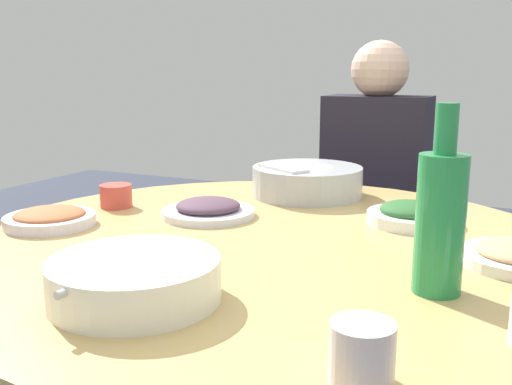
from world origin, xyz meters
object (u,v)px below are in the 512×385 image
at_px(dish_greens, 411,215).
at_px(dish_tofu_braise, 50,218).
at_px(tea_cup_far, 362,354).
at_px(stool_for_diner_right, 369,320).
at_px(rice_bowl, 307,181).
at_px(green_bottle, 440,219).
at_px(dish_eggplant, 208,209).
at_px(tea_cup_near, 116,196).
at_px(diner_right, 376,173).
at_px(round_dining_table, 266,301).
at_px(soup_bowl, 135,281).

xyz_separation_m(dish_greens, dish_tofu_braise, (-0.36, 0.71, -0.00)).
xyz_separation_m(tea_cup_far, stool_for_diner_right, (1.37, 0.33, -0.59)).
distance_m(rice_bowl, green_bottle, 0.71).
bearing_deg(dish_tofu_braise, stool_for_diner_right, -24.27).
relative_size(dish_eggplant, tea_cup_near, 2.76).
bearing_deg(dish_greens, rice_bowl, 60.74).
xyz_separation_m(dish_eggplant, dish_greens, (0.14, -0.44, 0.00)).
relative_size(rice_bowl, dish_eggplant, 1.37).
distance_m(dish_greens, diner_right, 0.71).
distance_m(round_dining_table, stool_for_diner_right, 1.01).
bearing_deg(tea_cup_near, diner_right, -28.38).
height_order(dish_greens, diner_right, diner_right).
relative_size(dish_eggplant, green_bottle, 0.75).
height_order(green_bottle, stool_for_diner_right, green_bottle).
bearing_deg(tea_cup_near, stool_for_diner_right, -28.38).
bearing_deg(tea_cup_near, round_dining_table, -101.60).
xyz_separation_m(green_bottle, tea_cup_near, (0.24, 0.81, -0.09)).
height_order(soup_bowl, tea_cup_far, tea_cup_far).
xyz_separation_m(rice_bowl, dish_greens, (-0.17, -0.31, -0.02)).
bearing_deg(tea_cup_far, green_bottle, -5.79).
height_order(dish_eggplant, green_bottle, green_bottle).
distance_m(dish_greens, tea_cup_far, 0.71).
bearing_deg(tea_cup_far, round_dining_table, 35.09).
relative_size(soup_bowl, dish_greens, 1.44).
height_order(rice_bowl, green_bottle, green_bottle).
distance_m(rice_bowl, dish_tofu_braise, 0.66).
relative_size(stool_for_diner_right, diner_right, 0.58).
xyz_separation_m(dish_eggplant, tea_cup_near, (-0.02, 0.25, 0.01)).
bearing_deg(rice_bowl, green_bottle, -143.21).
height_order(dish_eggplant, dish_greens, dish_greens).
bearing_deg(dish_tofu_braise, tea_cup_far, -113.76).
xyz_separation_m(dish_greens, stool_for_diner_right, (0.67, 0.25, -0.57)).
height_order(rice_bowl, tea_cup_far, rice_bowl).
bearing_deg(soup_bowl, diner_right, -1.63).
height_order(soup_bowl, dish_tofu_braise, soup_bowl).
relative_size(dish_eggplant, dish_tofu_braise, 1.11).
xyz_separation_m(round_dining_table, stool_for_diner_right, (0.92, 0.01, -0.42)).
distance_m(round_dining_table, green_bottle, 0.46).
bearing_deg(dish_greens, tea_cup_far, -173.36).
distance_m(stool_for_diner_right, diner_right, 0.54).
relative_size(round_dining_table, soup_bowl, 4.45).
bearing_deg(tea_cup_far, dish_greens, 6.64).
distance_m(soup_bowl, dish_tofu_braise, 0.50).
bearing_deg(green_bottle, dish_tofu_braise, 87.40).
relative_size(green_bottle, tea_cup_far, 3.98).
bearing_deg(round_dining_table, soup_bowl, 173.38).
relative_size(dish_tofu_braise, tea_cup_near, 2.49).
xyz_separation_m(soup_bowl, dish_greens, (0.62, -0.28, -0.01)).
bearing_deg(tea_cup_near, dish_eggplant, -86.29).
distance_m(dish_eggplant, stool_for_diner_right, 1.00).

